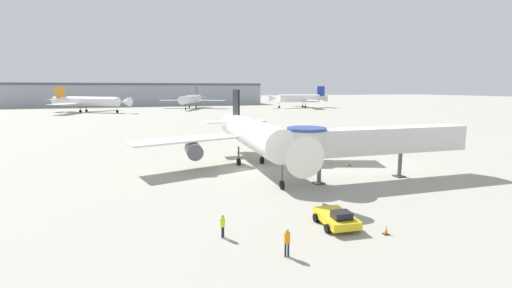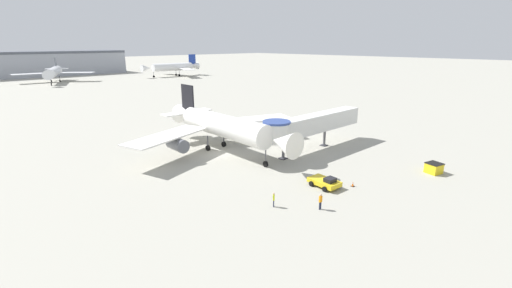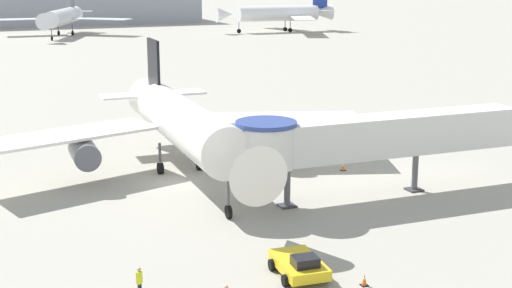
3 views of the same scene
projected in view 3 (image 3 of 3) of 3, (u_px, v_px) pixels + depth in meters
ground_plane at (174, 183)px, 54.42m from camera, size 800.00×800.00×0.00m
main_airplane at (185, 125)px, 54.86m from camera, size 31.80×28.53×9.91m
jet_bridge at (363, 137)px, 49.93m from camera, size 21.74×4.09×6.11m
pushback_tug_yellow at (300, 265)px, 37.67m from camera, size 2.80×4.00×1.40m
traffic_cone_apron_front at (364, 280)px, 36.60m from camera, size 0.38×0.38×0.63m
traffic_cone_starboard_wing at (343, 167)px, 57.65m from camera, size 0.40×0.40×0.67m
ground_crew_wing_walker at (139, 281)px, 35.02m from camera, size 0.35×0.35×1.64m
background_jet_blue_tail at (281, 13)px, 186.14m from camera, size 32.21×34.63×11.01m
background_jet_gray_tail at (63, 17)px, 174.35m from camera, size 31.35×31.30×10.65m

